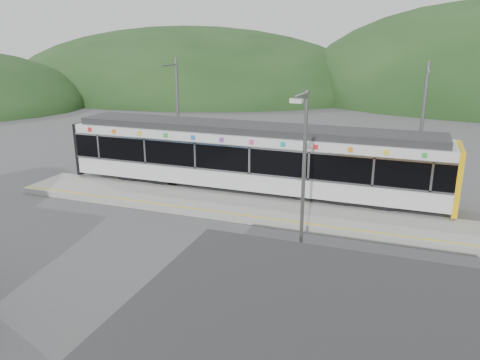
% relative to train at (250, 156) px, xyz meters
% --- Properties ---
extents(ground, '(120.00, 120.00, 0.00)m').
position_rel_train_xyz_m(ground, '(1.42, -6.00, -2.06)').
color(ground, '#4C4C4F').
rests_on(ground, ground).
extents(hills, '(146.00, 149.00, 26.00)m').
position_rel_train_xyz_m(hills, '(7.61, -0.71, -2.06)').
color(hills, '#1E3D19').
rests_on(hills, ground).
extents(platform, '(26.00, 3.20, 0.30)m').
position_rel_train_xyz_m(platform, '(1.42, -2.70, -1.91)').
color(platform, '#9E9E99').
rests_on(platform, ground).
extents(yellow_line, '(26.00, 0.10, 0.01)m').
position_rel_train_xyz_m(yellow_line, '(1.42, -4.00, -1.76)').
color(yellow_line, yellow).
rests_on(yellow_line, platform).
extents(train, '(20.44, 3.01, 3.74)m').
position_rel_train_xyz_m(train, '(0.00, 0.00, 0.00)').
color(train, black).
rests_on(train, ground).
extents(catenary_mast_west, '(0.18, 1.80, 7.00)m').
position_rel_train_xyz_m(catenary_mast_west, '(-5.58, 2.56, 1.58)').
color(catenary_mast_west, slate).
rests_on(catenary_mast_west, ground).
extents(catenary_mast_east, '(0.18, 1.80, 7.00)m').
position_rel_train_xyz_m(catenary_mast_east, '(8.42, 2.56, 1.58)').
color(catenary_mast_east, slate).
rests_on(catenary_mast_east, ground).
extents(lamp_post, '(0.36, 1.16, 6.60)m').
position_rel_train_xyz_m(lamp_post, '(4.86, -9.13, 1.86)').
color(lamp_post, slate).
rests_on(lamp_post, ground).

